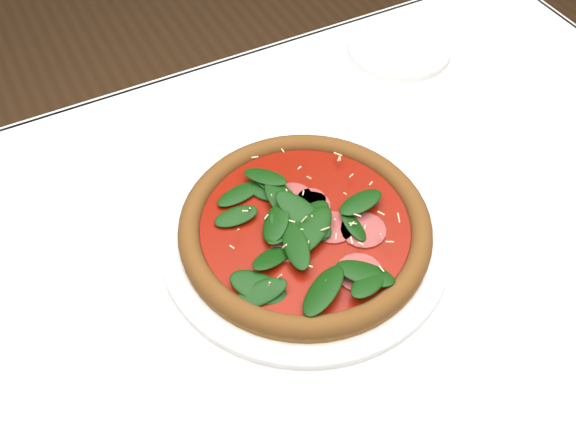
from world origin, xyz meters
TOP-DOWN VIEW (x-y plane):
  - dining_table at (0.00, 0.00)m, footprint 1.21×0.81m
  - plate at (0.02, 0.05)m, footprint 0.33×0.33m
  - pizza at (0.02, 0.05)m, footprint 0.33×0.33m
  - saucer_far at (0.32, 0.30)m, footprint 0.15×0.15m

SIDE VIEW (x-z plane):
  - dining_table at x=0.00m, z-range 0.27..1.02m
  - saucer_far at x=0.32m, z-range 0.75..0.76m
  - plate at x=0.02m, z-range 0.75..0.76m
  - pizza at x=0.02m, z-range 0.76..0.79m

